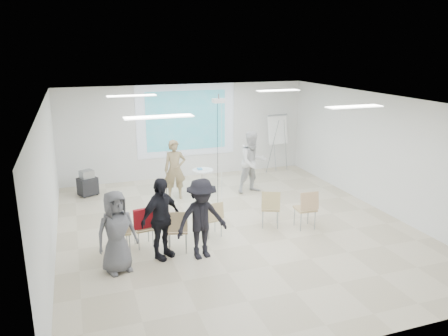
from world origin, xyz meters
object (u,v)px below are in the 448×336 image
object	(u,v)px
chair_left_inner	(177,227)
chair_center	(213,216)
chair_far_left	(120,230)
audience_mid	(202,214)
pedestal_table	(203,180)
chair_right_far	(307,206)
chair_right_inner	(271,206)
av_cart	(88,184)
flipchart_easel	(278,130)
laptop	(177,228)
audience_outer	(116,227)
chair_left_mid	(144,226)
audience_left	(161,213)
player_left	(175,166)
player_right	(253,159)

from	to	relation	value
chair_left_inner	chair_center	size ratio (longest dim) A/B	1.11
chair_far_left	audience_mid	size ratio (longest dim) A/B	0.48
pedestal_table	chair_right_far	distance (m)	3.60
chair_right_inner	av_cart	world-z (taller)	chair_right_inner
pedestal_table	flipchart_easel	distance (m)	3.50
chair_right_far	laptop	bearing A→B (deg)	-175.17
chair_right_far	laptop	size ratio (longest dim) A/B	2.79
audience_outer	laptop	bearing A→B (deg)	4.02
audience_mid	audience_outer	world-z (taller)	audience_mid
pedestal_table	audience_mid	bearing A→B (deg)	-106.77
chair_left_mid	audience_left	world-z (taller)	audience_left
pedestal_table	audience_mid	size ratio (longest dim) A/B	0.39
chair_far_left	audience_left	distance (m)	0.98
av_cart	audience_outer	bearing A→B (deg)	-110.67
pedestal_table	chair_right_inner	world-z (taller)	chair_right_inner
chair_left_inner	laptop	world-z (taller)	chair_left_inner
audience_outer	chair_left_inner	bearing A→B (deg)	0.43
chair_left_mid	audience_left	xyz separation A→B (m)	(0.26, -0.58, 0.48)
audience_left	audience_mid	size ratio (longest dim) A/B	1.02
audience_left	chair_far_left	bearing A→B (deg)	118.86
audience_left	audience_mid	bearing A→B (deg)	-50.80
chair_center	audience_mid	bearing A→B (deg)	-129.45
chair_far_left	audience_mid	bearing A→B (deg)	-26.49
chair_far_left	chair_center	size ratio (longest dim) A/B	1.10
player_left	player_right	distance (m)	2.26
player_right	chair_far_left	xyz separation A→B (m)	(-4.11, -2.78, -0.46)
player_right	chair_right_far	size ratio (longest dim) A/B	2.12
audience_left	audience_mid	distance (m)	0.81
audience_left	av_cart	size ratio (longest dim) A/B	2.60
chair_center	flipchart_easel	size ratio (longest dim) A/B	0.42
chair_left_mid	chair_center	xyz separation A→B (m)	(1.54, 0.03, 0.01)
chair_center	chair_right_inner	bearing A→B (deg)	-5.82
audience_mid	av_cart	distance (m)	5.19
flipchart_easel	av_cart	xyz separation A→B (m)	(-6.21, -0.47, -1.11)
av_cart	pedestal_table	bearing A→B (deg)	-41.43
player_right	chair_right_inner	bearing A→B (deg)	-110.06
chair_center	av_cart	size ratio (longest dim) A/B	1.13
player_right	audience_left	world-z (taller)	player_right
audience_outer	av_cart	world-z (taller)	audience_outer
player_left	chair_center	xyz separation A→B (m)	(0.21, -2.82, -0.45)
player_right	flipchart_easel	size ratio (longest dim) A/B	1.02
pedestal_table	chair_right_inner	size ratio (longest dim) A/B	0.81
av_cart	player_left	bearing A→B (deg)	-49.45
chair_right_far	chair_center	bearing A→B (deg)	175.82
player_left	chair_center	world-z (taller)	player_left
chair_left_mid	chair_center	distance (m)	1.55
chair_center	chair_right_far	distance (m)	2.21
chair_far_left	laptop	xyz separation A→B (m)	(1.16, -0.19, -0.04)
player_left	audience_mid	bearing A→B (deg)	-87.46
chair_center	flipchart_easel	distance (m)	5.77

